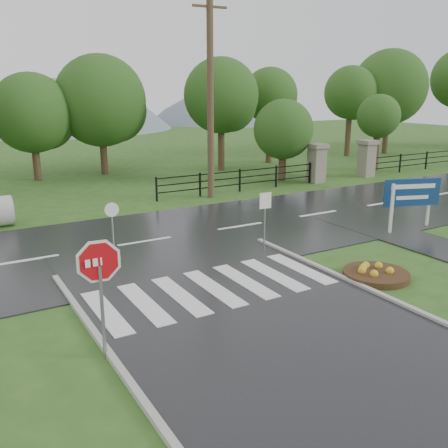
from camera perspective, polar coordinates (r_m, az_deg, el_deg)
ground at (r=10.12m, az=13.40°, el=-16.84°), size 120.00×120.00×0.00m
main_road at (r=17.98m, az=-9.01°, el=-2.11°), size 90.00×8.00×0.04m
walkway at (r=18.53m, az=24.08°, el=-2.76°), size 2.20×11.00×0.04m
crosswalk at (r=13.68m, az=-1.20°, el=-7.30°), size 6.50×2.80×0.02m
pillar_west at (r=29.49m, az=10.56°, el=6.95°), size 1.00×1.00×2.24m
pillar_east at (r=32.23m, az=16.01°, el=7.32°), size 1.00×1.00×2.24m
fence_west at (r=26.46m, az=1.82°, el=5.28°), size 9.58×0.08×1.20m
hills at (r=74.66m, az=-21.74°, el=-2.06°), size 102.00×48.00×48.00m
treeline at (r=31.33m, az=-16.82°, el=4.86°), size 83.20×5.20×10.00m
stop_sign at (r=10.03m, az=-14.03°, el=-5.34°), size 1.18×0.16×2.67m
estate_billboard at (r=20.31m, az=20.68°, el=3.12°), size 2.22×0.82×2.00m
flower_bed at (r=15.14m, az=17.00°, el=-5.41°), size 1.89×1.89×0.38m
reg_sign_small at (r=16.66m, az=4.72°, el=1.70°), size 0.44×0.07×1.98m
reg_sign_round at (r=15.86m, az=-12.62°, el=0.03°), size 0.45×0.07×1.92m
utility_pole_east at (r=24.60m, az=-1.57°, el=14.33°), size 1.72×0.32×9.66m
entrance_tree_left at (r=29.60m, az=6.80°, el=10.66°), size 3.46×3.46×4.74m
entrance_tree_right at (r=34.76m, az=17.26°, el=11.65°), size 2.80×2.80×4.96m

